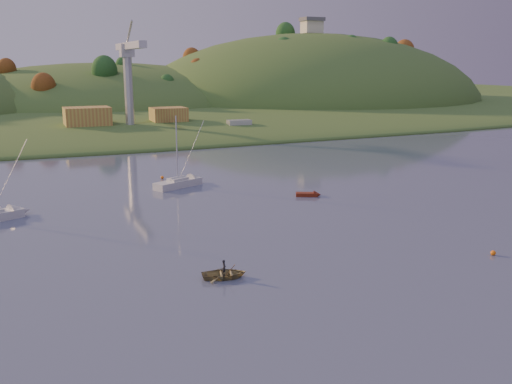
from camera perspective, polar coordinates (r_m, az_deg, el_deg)
name	(u,v)px	position (r m, az deg, el deg)	size (l,w,h in m)	color
ground	(484,355)	(40.23, 21.84, -14.88)	(500.00, 500.00, 0.00)	#38425C
far_shore	(74,106)	(256.37, -17.78, 8.21)	(620.00, 220.00, 1.50)	#305522
shore_slope	(96,120)	(192.05, -15.67, 6.98)	(640.00, 150.00, 7.00)	#305522
hill_center	(105,109)	(237.86, -14.84, 8.07)	(140.00, 120.00, 36.00)	#305522
hill_right	(310,105)	(251.37, 5.45, 8.67)	(150.00, 130.00, 60.00)	#305522
hilltop_house	(312,25)	(251.18, 5.62, 16.29)	(9.00, 7.00, 6.45)	beige
hillside_trees	(88,115)	(211.80, -16.46, 7.44)	(280.00, 50.00, 32.00)	#1A4B1D
wharf	(141,129)	(150.64, -11.45, 6.16)	(42.00, 16.00, 2.40)	slate
shed_west	(87,117)	(149.10, -16.51, 7.22)	(11.00, 8.00, 4.80)	#A96D38
shed_east	(169,115)	(154.12, -8.73, 7.61)	(9.00, 7.00, 4.00)	#A96D38
dock_crane	(129,66)	(145.55, -12.60, 12.20)	(3.20, 28.00, 20.30)	#B7B7BC
sailboat_far	(178,183)	(85.13, -7.82, 0.94)	(7.88, 5.26, 10.57)	silver
canoe	(224,274)	(49.38, -3.20, -8.17)	(2.73, 3.83, 0.79)	olive
paddler	(224,270)	(49.27, -3.20, -7.84)	(0.51, 0.33, 1.40)	black
red_tender	(311,194)	(79.09, 5.57, -0.25)	(3.64, 2.58, 1.18)	#5F1D0D
work_vessel	(239,129)	(147.86, -1.69, 6.33)	(14.30, 5.80, 3.61)	slate
buoy_0	(493,253)	(59.44, 22.63, -5.64)	(0.50, 0.50, 0.50)	orange
buoy_1	(315,193)	(79.93, 5.89, -0.11)	(0.50, 0.50, 0.50)	orange
buoy_2	(162,177)	(91.59, -9.36, 1.45)	(0.50, 0.50, 0.50)	orange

